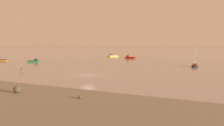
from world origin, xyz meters
name	(u,v)px	position (x,y,z in m)	size (l,w,h in m)	color
ground_plane	(88,75)	(0.00, 0.00, 0.00)	(800.00, 800.00, 0.00)	gray
mudflat_shore	(41,114)	(9.92, -23.01, 0.06)	(399.97, 21.03, 0.12)	#7A6B51
tidal_rock_near	(80,97)	(9.81, -17.01, 0.30)	(0.36, 0.36, 0.36)	#493A28
tidal_rock_right	(17,89)	(1.39, -17.92, 0.56)	(0.88, 0.88, 0.88)	#493A28
rowboat_moored_0	(2,60)	(-45.84, 17.87, 0.19)	(4.59, 2.43, 0.69)	orange
motorboat_moored_0	(35,61)	(-32.11, 19.30, 0.24)	(4.31, 3.13, 1.56)	#23602D
motorboat_moored_1	(112,56)	(-23.76, 57.18, 0.28)	(4.54, 4.73, 1.85)	gold
sailboat_moored_0	(195,66)	(15.76, 26.34, 0.24)	(1.60, 4.88, 5.44)	black
motorboat_moored_2	(129,58)	(-12.68, 50.60, 0.28)	(5.17, 2.51, 1.88)	red
mooring_post_near	(21,69)	(-16.70, -0.63, 0.55)	(0.22, 0.22, 1.26)	#3C3323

